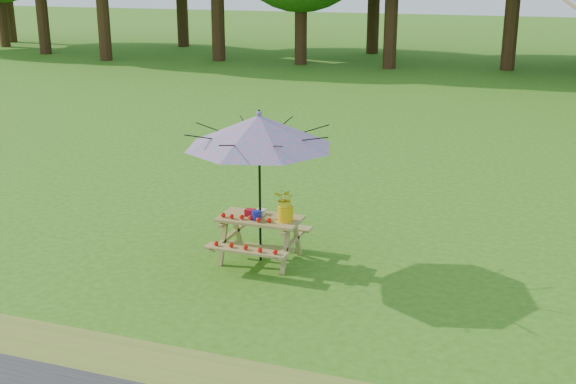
% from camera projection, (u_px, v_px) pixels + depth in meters
% --- Properties ---
extents(picnic_table, '(1.20, 1.32, 0.67)m').
position_uv_depth(picnic_table, '(260.00, 239.00, 10.57)').
color(picnic_table, '#9A8145').
rests_on(picnic_table, ground).
extents(patio_umbrella, '(2.38, 2.38, 2.25)m').
position_uv_depth(patio_umbrella, '(259.00, 131.00, 10.08)').
color(patio_umbrella, black).
rests_on(patio_umbrella, ground).
extents(produce_bins, '(0.28, 0.39, 0.13)m').
position_uv_depth(produce_bins, '(255.00, 213.00, 10.47)').
color(produce_bins, '#B10E20').
rests_on(produce_bins, picnic_table).
extents(tomatoes_row, '(0.77, 0.13, 0.07)m').
position_uv_depth(tomatoes_row, '(246.00, 218.00, 10.34)').
color(tomatoes_row, red).
rests_on(tomatoes_row, picnic_table).
extents(flower_bucket, '(0.34, 0.31, 0.50)m').
position_uv_depth(flower_bucket, '(285.00, 203.00, 10.23)').
color(flower_bucket, '#F8B30D').
rests_on(flower_bucket, picnic_table).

